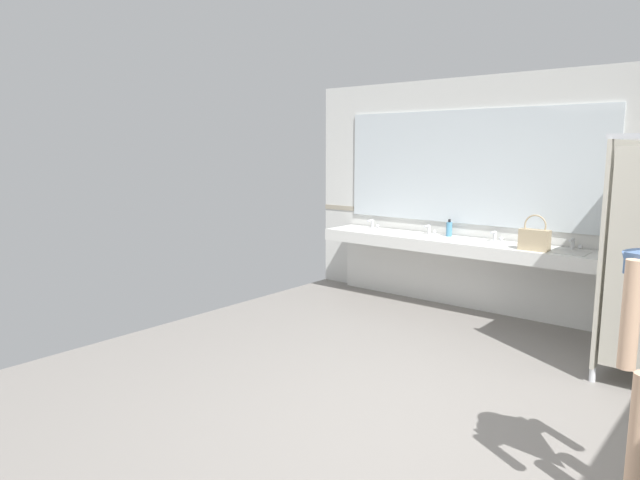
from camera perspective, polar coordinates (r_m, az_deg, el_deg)
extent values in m
cube|color=gray|center=(3.96, 7.49, -19.45)|extent=(6.28, 6.90, 0.10)
cube|color=silver|center=(6.46, 23.18, 3.90)|extent=(6.28, 0.12, 2.66)
cube|color=#9E937F|center=(6.42, 22.85, 1.37)|extent=(6.28, 0.01, 0.06)
cube|color=silver|center=(6.56, 13.35, -0.51)|extent=(3.30, 0.56, 0.14)
cube|color=silver|center=(6.86, 14.12, -3.69)|extent=(3.30, 0.08, 0.70)
cube|color=beige|center=(7.16, 4.36, 0.67)|extent=(0.42, 0.31, 0.11)
cylinder|color=silver|center=(7.32, 5.37, 1.68)|extent=(0.04, 0.04, 0.11)
cylinder|color=silver|center=(7.27, 5.13, 1.98)|extent=(0.03, 0.11, 0.03)
sphere|color=silver|center=(7.30, 5.86, 1.44)|extent=(0.04, 0.04, 0.04)
cube|color=beige|center=(6.72, 10.10, -0.01)|extent=(0.42, 0.31, 0.11)
cylinder|color=silver|center=(6.90, 11.03, 1.08)|extent=(0.04, 0.04, 0.11)
cylinder|color=silver|center=(6.84, 10.82, 1.41)|extent=(0.03, 0.11, 0.03)
sphere|color=silver|center=(6.88, 11.58, 0.83)|extent=(0.04, 0.04, 0.04)
cube|color=beige|center=(6.36, 16.56, -0.76)|extent=(0.42, 0.31, 0.11)
cylinder|color=silver|center=(6.55, 17.37, 0.40)|extent=(0.04, 0.04, 0.11)
cylinder|color=silver|center=(6.49, 17.20, 0.74)|extent=(0.03, 0.11, 0.03)
sphere|color=silver|center=(6.54, 17.96, 0.14)|extent=(0.04, 0.04, 0.04)
cube|color=beige|center=(6.09, 23.69, -1.59)|extent=(0.42, 0.31, 0.11)
cylinder|color=silver|center=(6.29, 24.32, -0.35)|extent=(0.04, 0.04, 0.11)
cylinder|color=silver|center=(6.23, 24.21, 0.00)|extent=(0.03, 0.11, 0.03)
sphere|color=silver|center=(6.28, 24.94, -0.62)|extent=(0.04, 0.04, 0.04)
cube|color=silver|center=(6.74, 14.73, 7.17)|extent=(3.20, 0.02, 1.31)
cube|color=#B2AD9E|center=(5.52, 28.37, -0.50)|extent=(0.03, 1.47, 1.80)
cylinder|color=silver|center=(5.12, 25.98, -12.18)|extent=(0.05, 0.05, 0.12)
cylinder|color=#DBAD89|center=(3.28, 29.70, -18.22)|extent=(0.11, 0.11, 0.80)
cylinder|color=#DBAD89|center=(2.91, 29.06, -6.67)|extent=(0.08, 0.08, 0.51)
cube|color=tan|center=(6.04, 20.98, 0.01)|extent=(0.29, 0.12, 0.21)
torus|color=tan|center=(6.02, 21.06, 1.39)|extent=(0.22, 0.02, 0.22)
cylinder|color=teal|center=(6.75, 13.01, 1.08)|extent=(0.07, 0.07, 0.17)
cylinder|color=black|center=(6.73, 13.04, 1.93)|extent=(0.03, 0.03, 0.04)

